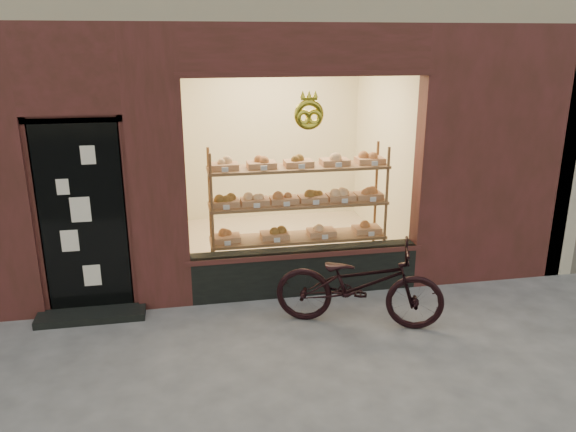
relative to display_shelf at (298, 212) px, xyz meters
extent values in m
plane|color=#4B4B4B|center=(-0.45, -2.55, -0.89)|extent=(90.00, 90.00, 0.00)
cube|color=black|center=(0.00, -0.42, -0.62)|extent=(2.70, 0.25, 0.55)
cube|color=black|center=(-2.45, -0.49, 0.21)|extent=(0.90, 0.04, 2.15)
cube|color=black|center=(-2.45, -0.65, -0.85)|extent=(1.15, 0.35, 0.08)
torus|color=gold|center=(0.00, -0.53, 1.26)|extent=(0.33, 0.07, 0.33)
cube|color=brown|center=(0.00, 0.00, -0.84)|extent=(2.20, 0.45, 0.04)
cube|color=brown|center=(0.00, 0.00, -0.34)|extent=(2.20, 0.45, 0.03)
cube|color=brown|center=(0.00, 0.00, 0.11)|extent=(2.20, 0.45, 0.04)
cube|color=brown|center=(0.00, 0.00, 0.56)|extent=(2.20, 0.45, 0.04)
cylinder|color=brown|center=(-1.07, -0.19, -0.04)|extent=(0.04, 0.04, 1.70)
cylinder|color=brown|center=(1.07, -0.19, -0.04)|extent=(0.04, 0.04, 1.70)
cylinder|color=brown|center=(-1.07, 0.20, -0.04)|extent=(0.04, 0.04, 1.70)
cylinder|color=brown|center=(1.07, 0.20, -0.04)|extent=(0.04, 0.04, 1.70)
cube|color=#A5764F|center=(-0.90, 0.00, -0.29)|extent=(0.34, 0.24, 0.07)
sphere|color=#B25A27|center=(-0.90, 0.00, -0.20)|extent=(0.11, 0.11, 0.11)
cube|color=silver|center=(-0.90, -0.18, -0.29)|extent=(0.07, 0.01, 0.05)
cube|color=#A5764F|center=(-0.30, 0.00, -0.29)|extent=(0.34, 0.24, 0.07)
sphere|color=brown|center=(-0.30, 0.00, -0.20)|extent=(0.11, 0.11, 0.11)
cube|color=silver|center=(-0.30, -0.18, -0.29)|extent=(0.08, 0.01, 0.05)
cube|color=#A5764F|center=(0.30, 0.00, -0.29)|extent=(0.34, 0.24, 0.07)
sphere|color=#E5AA6A|center=(0.30, 0.00, -0.20)|extent=(0.11, 0.11, 0.11)
cube|color=silver|center=(0.30, -0.18, -0.29)|extent=(0.07, 0.01, 0.05)
cube|color=#A5764F|center=(0.90, 0.00, -0.29)|extent=(0.34, 0.24, 0.07)
sphere|color=#B25A27|center=(0.90, 0.00, -0.20)|extent=(0.11, 0.11, 0.11)
cube|color=silver|center=(0.90, -0.18, -0.29)|extent=(0.08, 0.01, 0.05)
cube|color=#A5764F|center=(-0.90, 0.00, 0.16)|extent=(0.34, 0.24, 0.07)
sphere|color=brown|center=(-0.90, 0.00, 0.25)|extent=(0.11, 0.11, 0.11)
cube|color=silver|center=(-0.90, -0.18, 0.16)|extent=(0.07, 0.01, 0.06)
cube|color=#A5764F|center=(-0.54, 0.00, 0.16)|extent=(0.34, 0.24, 0.07)
sphere|color=#E5AA6A|center=(-0.54, 0.00, 0.25)|extent=(0.11, 0.11, 0.11)
cube|color=silver|center=(-0.54, -0.18, 0.16)|extent=(0.08, 0.01, 0.06)
cube|color=#A5764F|center=(-0.18, 0.00, 0.16)|extent=(0.34, 0.24, 0.07)
sphere|color=#B25A27|center=(-0.18, 0.00, 0.25)|extent=(0.11, 0.11, 0.11)
cube|color=silver|center=(-0.18, -0.18, 0.16)|extent=(0.07, 0.01, 0.06)
cube|color=#A5764F|center=(0.18, 0.00, 0.16)|extent=(0.34, 0.24, 0.07)
sphere|color=brown|center=(0.18, 0.00, 0.25)|extent=(0.11, 0.11, 0.11)
cube|color=silver|center=(0.18, -0.18, 0.16)|extent=(0.07, 0.01, 0.06)
cube|color=#A5764F|center=(0.54, 0.00, 0.16)|extent=(0.34, 0.24, 0.07)
sphere|color=#E5AA6A|center=(0.54, 0.00, 0.25)|extent=(0.11, 0.11, 0.11)
cube|color=silver|center=(0.54, -0.18, 0.16)|extent=(0.08, 0.01, 0.06)
cube|color=#A5764F|center=(0.90, 0.00, 0.16)|extent=(0.34, 0.24, 0.07)
sphere|color=#B25A27|center=(0.90, 0.00, 0.25)|extent=(0.11, 0.11, 0.11)
cube|color=silver|center=(0.90, -0.18, 0.16)|extent=(0.08, 0.01, 0.06)
cube|color=#A5764F|center=(-0.90, 0.00, 0.61)|extent=(0.34, 0.24, 0.07)
sphere|color=#E5AA6A|center=(-0.90, 0.00, 0.70)|extent=(0.11, 0.11, 0.11)
cube|color=silver|center=(-0.90, -0.18, 0.61)|extent=(0.07, 0.01, 0.06)
cube|color=#A5764F|center=(-0.45, 0.00, 0.61)|extent=(0.34, 0.24, 0.07)
sphere|color=#B25A27|center=(-0.45, 0.00, 0.70)|extent=(0.11, 0.11, 0.11)
cube|color=silver|center=(-0.45, -0.18, 0.61)|extent=(0.07, 0.01, 0.06)
cube|color=#A5764F|center=(0.00, 0.00, 0.61)|extent=(0.34, 0.24, 0.07)
sphere|color=brown|center=(0.00, 0.00, 0.70)|extent=(0.11, 0.11, 0.11)
cube|color=silver|center=(0.00, -0.18, 0.61)|extent=(0.07, 0.01, 0.06)
cube|color=#A5764F|center=(0.45, 0.00, 0.61)|extent=(0.34, 0.24, 0.07)
sphere|color=#E5AA6A|center=(0.45, 0.00, 0.70)|extent=(0.11, 0.11, 0.11)
cube|color=silver|center=(0.45, -0.18, 0.61)|extent=(0.07, 0.01, 0.06)
cube|color=#A5764F|center=(0.90, 0.00, 0.61)|extent=(0.34, 0.24, 0.07)
sphere|color=#B25A27|center=(0.90, 0.00, 0.70)|extent=(0.11, 0.11, 0.11)
cube|color=silver|center=(0.90, -0.18, 0.61)|extent=(0.08, 0.01, 0.06)
imported|color=black|center=(0.39, -1.30, -0.42)|extent=(1.88, 1.20, 0.93)
camera|label=1|loc=(-1.37, -6.50, 2.04)|focal=35.00mm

